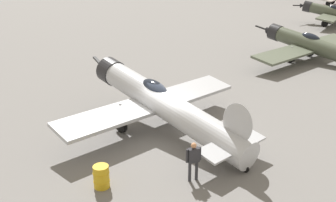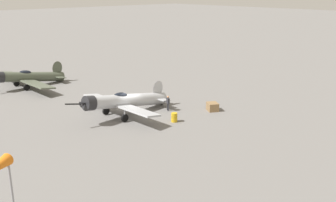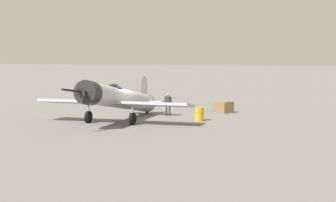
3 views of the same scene
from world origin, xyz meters
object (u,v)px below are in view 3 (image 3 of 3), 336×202
at_px(ground_crew_mechanic, 168,102).
at_px(airplane_foreground, 118,98).
at_px(fuel_drum, 199,114).
at_px(equipment_crate, 223,107).

bearing_deg(ground_crew_mechanic, airplane_foreground, 174.56).
bearing_deg(airplane_foreground, fuel_drum, 113.92).
height_order(ground_crew_mechanic, fuel_drum, ground_crew_mechanic).
height_order(equipment_crate, fuel_drum, fuel_drum).
bearing_deg(fuel_drum, equipment_crate, -92.63).
bearing_deg(fuel_drum, airplane_foreground, 25.57).
height_order(airplane_foreground, ground_crew_mechanic, airplane_foreground).
distance_m(ground_crew_mechanic, equipment_crate, 4.86).
xyz_separation_m(ground_crew_mechanic, fuel_drum, (-3.01, 1.96, -0.55)).
distance_m(airplane_foreground, equipment_crate, 9.51).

